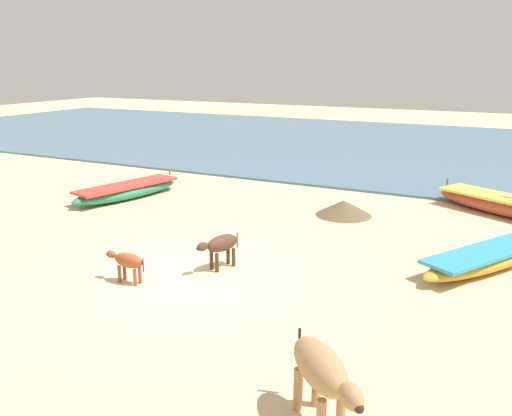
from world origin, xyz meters
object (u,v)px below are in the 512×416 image
at_px(fishing_boat_1, 495,256).
at_px(calf_near_dark, 221,245).
at_px(cow_adult_tan, 322,371).
at_px(calf_far_rust, 128,261).
at_px(fishing_boat_0, 127,191).
at_px(fishing_boat_5, 509,206).

bearing_deg(fishing_boat_1, calf_near_dark, 148.02).
relative_size(cow_adult_tan, calf_far_rust, 1.40).
height_order(fishing_boat_0, cow_adult_tan, cow_adult_tan).
relative_size(fishing_boat_0, cow_adult_tan, 3.04).
distance_m(fishing_boat_1, cow_adult_tan, 6.67).
bearing_deg(cow_adult_tan, calf_near_dark, 177.66).
xyz_separation_m(calf_near_dark, calf_far_rust, (-1.24, -1.44, -0.08)).
bearing_deg(calf_far_rust, fishing_boat_0, -48.43).
xyz_separation_m(fishing_boat_1, calf_far_rust, (-6.28, -4.14, 0.20)).
height_order(fishing_boat_0, fishing_boat_5, fishing_boat_5).
distance_m(fishing_boat_0, calf_near_dark, 6.73).
bearing_deg(cow_adult_tan, fishing_boat_0, -175.03).
xyz_separation_m(fishing_boat_0, cow_adult_tan, (9.17, -7.52, 0.48)).
bearing_deg(fishing_boat_5, calf_near_dark, 81.28).
bearing_deg(cow_adult_tan, fishing_boat_5, 126.22).
xyz_separation_m(fishing_boat_5, calf_near_dark, (-5.11, -6.99, 0.23)).
distance_m(fishing_boat_0, calf_far_rust, 6.76).
bearing_deg(fishing_boat_0, calf_near_dark, -110.48).
relative_size(fishing_boat_0, calf_far_rust, 4.24).
relative_size(fishing_boat_1, calf_far_rust, 4.54).
distance_m(fishing_boat_1, fishing_boat_5, 4.29).
bearing_deg(fishing_boat_5, fishing_boat_1, 116.59).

